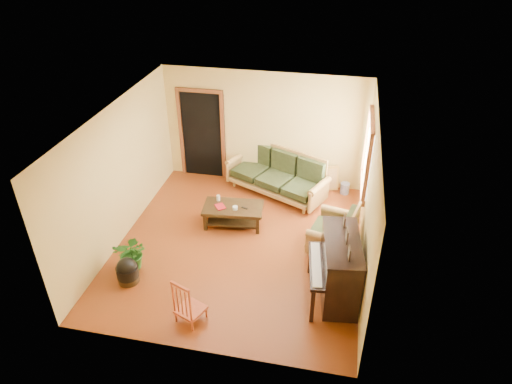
% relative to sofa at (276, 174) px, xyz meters
% --- Properties ---
extents(floor, '(5.00, 5.00, 0.00)m').
position_rel_sofa_xyz_m(floor, '(-0.38, -1.99, -0.48)').
color(floor, '#5B230C').
rests_on(floor, ground).
extents(doorway, '(1.08, 0.16, 2.05)m').
position_rel_sofa_xyz_m(doorway, '(-1.83, 0.49, 0.54)').
color(doorway, black).
rests_on(doorway, floor).
extents(window, '(0.12, 1.36, 1.46)m').
position_rel_sofa_xyz_m(window, '(1.83, -0.69, 1.02)').
color(window, white).
rests_on(window, right_wall).
extents(sofa, '(2.44, 1.80, 0.97)m').
position_rel_sofa_xyz_m(sofa, '(0.00, 0.00, 0.00)').
color(sofa, olive).
rests_on(sofa, floor).
extents(coffee_table, '(1.22, 0.74, 0.43)m').
position_rel_sofa_xyz_m(coffee_table, '(-0.65, -1.35, -0.27)').
color(coffee_table, black).
rests_on(coffee_table, floor).
extents(armchair, '(1.08, 1.11, 0.93)m').
position_rel_sofa_xyz_m(armchair, '(1.33, -1.73, -0.02)').
color(armchair, olive).
rests_on(armchair, floor).
extents(piano, '(0.93, 1.39, 1.15)m').
position_rel_sofa_xyz_m(piano, '(1.51, -2.98, 0.09)').
color(piano, black).
rests_on(piano, floor).
extents(footstool, '(0.49, 0.49, 0.36)m').
position_rel_sofa_xyz_m(footstool, '(-2.00, -3.33, -0.30)').
color(footstool, black).
rests_on(footstool, floor).
extents(red_chair, '(0.52, 0.54, 0.83)m').
position_rel_sofa_xyz_m(red_chair, '(-0.68, -3.93, -0.07)').
color(red_chair, '#9C381C').
rests_on(red_chair, floor).
extents(leaning_frame, '(0.47, 0.22, 0.61)m').
position_rel_sofa_xyz_m(leaning_frame, '(1.13, 0.36, -0.18)').
color(leaning_frame, '#BB923E').
rests_on(leaning_frame, floor).
extents(ceramic_crock, '(0.26, 0.26, 0.25)m').
position_rel_sofa_xyz_m(ceramic_crock, '(1.51, 0.30, -0.36)').
color(ceramic_crock, '#374DA7').
rests_on(ceramic_crock, floor).
extents(potted_plant, '(0.60, 0.52, 0.66)m').
position_rel_sofa_xyz_m(potted_plant, '(-2.05, -2.99, -0.15)').
color(potted_plant, '#1F5618').
rests_on(potted_plant, floor).
extents(book, '(0.28, 0.29, 0.02)m').
position_rel_sofa_xyz_m(book, '(-0.95, -1.48, -0.05)').
color(book, maroon).
rests_on(book, coffee_table).
extents(candle, '(0.09, 0.09, 0.12)m').
position_rel_sofa_xyz_m(candle, '(-0.99, -1.19, 0.00)').
color(candle, white).
rests_on(candle, coffee_table).
extents(glass_jar, '(0.11, 0.11, 0.07)m').
position_rel_sofa_xyz_m(glass_jar, '(-0.58, -1.44, -0.02)').
color(glass_jar, white).
rests_on(glass_jar, coffee_table).
extents(remote, '(0.14, 0.08, 0.01)m').
position_rel_sofa_xyz_m(remote, '(-0.41, -1.36, -0.05)').
color(remote, black).
rests_on(remote, coffee_table).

